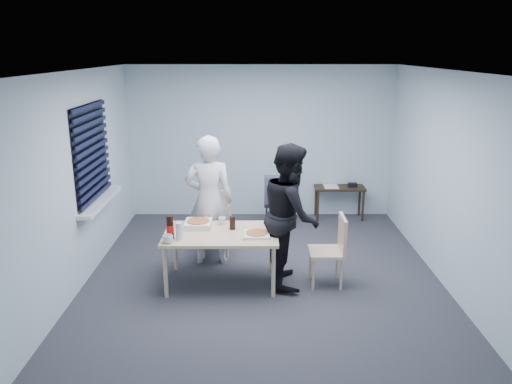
{
  "coord_description": "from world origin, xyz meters",
  "views": [
    {
      "loc": [
        -0.1,
        -5.96,
        2.83
      ],
      "look_at": [
        -0.09,
        0.1,
        1.1
      ],
      "focal_mm": 35.0,
      "sensor_mm": 36.0,
      "label": 1
    }
  ],
  "objects_px": {
    "dining_table": "(221,237)",
    "soda_bottle": "(170,228)",
    "mug_a": "(168,239)",
    "mug_b": "(222,221)",
    "stool": "(274,209)",
    "backpack": "(274,190)",
    "side_table": "(340,191)",
    "person_white": "(209,200)",
    "chair_right": "(333,246)",
    "chair_far": "(216,218)",
    "person_black": "(291,215)"
  },
  "relations": [
    {
      "from": "person_black",
      "to": "stool",
      "type": "distance_m",
      "value": 1.98
    },
    {
      "from": "side_table",
      "to": "mug_a",
      "type": "xyz_separation_m",
      "value": [
        -2.47,
        -2.85,
        0.24
      ]
    },
    {
      "from": "person_white",
      "to": "person_black",
      "type": "relative_size",
      "value": 1.0
    },
    {
      "from": "person_black",
      "to": "side_table",
      "type": "distance_m",
      "value": 2.69
    },
    {
      "from": "chair_right",
      "to": "side_table",
      "type": "bearing_deg",
      "value": 79.06
    },
    {
      "from": "dining_table",
      "to": "person_black",
      "type": "relative_size",
      "value": 0.78
    },
    {
      "from": "chair_right",
      "to": "backpack",
      "type": "height_order",
      "value": "backpack"
    },
    {
      "from": "side_table",
      "to": "chair_far",
      "type": "bearing_deg",
      "value": -143.63
    },
    {
      "from": "stool",
      "to": "mug_a",
      "type": "height_order",
      "value": "mug_a"
    },
    {
      "from": "dining_table",
      "to": "backpack",
      "type": "relative_size",
      "value": 3.12
    },
    {
      "from": "chair_far",
      "to": "soda_bottle",
      "type": "xyz_separation_m",
      "value": [
        -0.45,
        -1.23,
        0.3
      ]
    },
    {
      "from": "dining_table",
      "to": "soda_bottle",
      "type": "height_order",
      "value": "soda_bottle"
    },
    {
      "from": "person_white",
      "to": "stool",
      "type": "relative_size",
      "value": 3.93
    },
    {
      "from": "dining_table",
      "to": "chair_right",
      "type": "xyz_separation_m",
      "value": [
        1.38,
        -0.03,
        -0.1
      ]
    },
    {
      "from": "soda_bottle",
      "to": "chair_right",
      "type": "bearing_deg",
      "value": 4.89
    },
    {
      "from": "chair_right",
      "to": "person_black",
      "type": "bearing_deg",
      "value": 170.99
    },
    {
      "from": "mug_a",
      "to": "soda_bottle",
      "type": "distance_m",
      "value": 0.16
    },
    {
      "from": "chair_right",
      "to": "stool",
      "type": "xyz_separation_m",
      "value": [
        -0.66,
        1.98,
        -0.17
      ]
    },
    {
      "from": "chair_right",
      "to": "dining_table",
      "type": "bearing_deg",
      "value": 178.58
    },
    {
      "from": "chair_right",
      "to": "person_black",
      "type": "relative_size",
      "value": 0.5
    },
    {
      "from": "backpack",
      "to": "person_white",
      "type": "bearing_deg",
      "value": -124.31
    },
    {
      "from": "dining_table",
      "to": "side_table",
      "type": "bearing_deg",
      "value": 53.22
    },
    {
      "from": "dining_table",
      "to": "stool",
      "type": "distance_m",
      "value": 2.1
    },
    {
      "from": "side_table",
      "to": "backpack",
      "type": "relative_size",
      "value": 1.91
    },
    {
      "from": "person_white",
      "to": "side_table",
      "type": "distance_m",
      "value": 2.8
    },
    {
      "from": "side_table",
      "to": "soda_bottle",
      "type": "height_order",
      "value": "soda_bottle"
    },
    {
      "from": "mug_a",
      "to": "mug_b",
      "type": "xyz_separation_m",
      "value": [
        0.59,
        0.63,
        -0.0
      ]
    },
    {
      "from": "dining_table",
      "to": "mug_a",
      "type": "relative_size",
      "value": 11.28
    },
    {
      "from": "chair_far",
      "to": "stool",
      "type": "xyz_separation_m",
      "value": [
        0.86,
        0.92,
        -0.17
      ]
    },
    {
      "from": "dining_table",
      "to": "stool",
      "type": "bearing_deg",
      "value": 69.56
    },
    {
      "from": "dining_table",
      "to": "mug_b",
      "type": "distance_m",
      "value": 0.31
    },
    {
      "from": "person_black",
      "to": "mug_a",
      "type": "distance_m",
      "value": 1.51
    },
    {
      "from": "mug_a",
      "to": "soda_bottle",
      "type": "xyz_separation_m",
      "value": [
        0.01,
        0.14,
        0.09
      ]
    },
    {
      "from": "side_table",
      "to": "mug_b",
      "type": "xyz_separation_m",
      "value": [
        -1.88,
        -2.21,
        0.24
      ]
    },
    {
      "from": "soda_bottle",
      "to": "chair_far",
      "type": "bearing_deg",
      "value": 69.95
    },
    {
      "from": "side_table",
      "to": "mug_b",
      "type": "distance_m",
      "value": 2.91
    },
    {
      "from": "chair_far",
      "to": "person_white",
      "type": "distance_m",
      "value": 0.53
    },
    {
      "from": "backpack",
      "to": "chair_right",
      "type": "bearing_deg",
      "value": -70.15
    },
    {
      "from": "dining_table",
      "to": "stool",
      "type": "height_order",
      "value": "dining_table"
    },
    {
      "from": "stool",
      "to": "backpack",
      "type": "height_order",
      "value": "backpack"
    },
    {
      "from": "dining_table",
      "to": "person_white",
      "type": "bearing_deg",
      "value": 106.58
    },
    {
      "from": "mug_b",
      "to": "person_white",
      "type": "bearing_deg",
      "value": 117.85
    },
    {
      "from": "person_white",
      "to": "person_black",
      "type": "xyz_separation_m",
      "value": [
        1.05,
        -0.61,
        0.0
      ]
    },
    {
      "from": "chair_right",
      "to": "stool",
      "type": "relative_size",
      "value": 1.98
    },
    {
      "from": "side_table",
      "to": "mug_a",
      "type": "distance_m",
      "value": 3.77
    },
    {
      "from": "person_black",
      "to": "side_table",
      "type": "height_order",
      "value": "person_black"
    },
    {
      "from": "chair_far",
      "to": "mug_b",
      "type": "relative_size",
      "value": 8.9
    },
    {
      "from": "dining_table",
      "to": "chair_far",
      "type": "distance_m",
      "value": 1.04
    },
    {
      "from": "backpack",
      "to": "mug_a",
      "type": "relative_size",
      "value": 3.62
    },
    {
      "from": "chair_far",
      "to": "backpack",
      "type": "bearing_deg",
      "value": 46.55
    }
  ]
}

